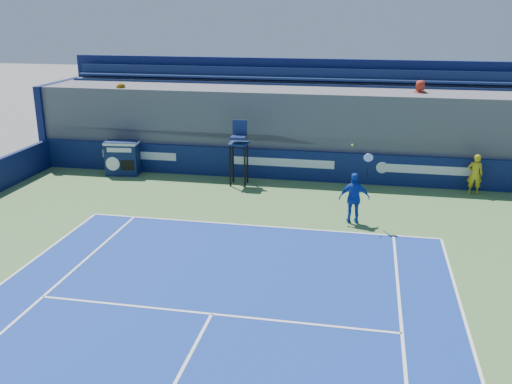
% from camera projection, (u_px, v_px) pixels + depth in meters
% --- Properties ---
extents(ball_person, '(0.57, 0.40, 1.50)m').
position_uv_depth(ball_person, '(475.00, 174.00, 20.61)').
color(ball_person, gold).
rests_on(ball_person, apron).
extents(back_hoarding, '(20.40, 0.21, 1.20)m').
position_uv_depth(back_hoarding, '(283.00, 165.00, 22.46)').
color(back_hoarding, '#0D1949').
rests_on(back_hoarding, ground).
extents(match_clock, '(1.39, 0.86, 1.40)m').
position_uv_depth(match_clock, '(122.00, 157.00, 23.06)').
color(match_clock, '#0E1A47').
rests_on(match_clock, ground).
extents(umpire_chair, '(0.72, 0.72, 2.48)m').
position_uv_depth(umpire_chair, '(239.00, 146.00, 21.52)').
color(umpire_chair, black).
rests_on(umpire_chair, ground).
extents(tennis_player, '(1.00, 0.52, 2.57)m').
position_uv_depth(tennis_player, '(354.00, 198.00, 17.80)').
color(tennis_player, '#1643B3').
rests_on(tennis_player, apron).
extents(stadium_seating, '(21.00, 4.05, 4.40)m').
position_uv_depth(stadium_seating, '(291.00, 124.00, 24.00)').
color(stadium_seating, '#55555A').
rests_on(stadium_seating, ground).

